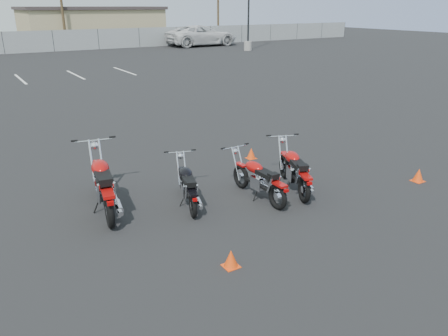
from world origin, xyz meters
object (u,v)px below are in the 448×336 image
motorcycle_front_red (103,185)px  motorcycle_third_red (259,179)px  motorcycle_rear_red (295,170)px  motorcycle_second_black (188,186)px  white_van (202,30)px

motorcycle_front_red → motorcycle_third_red: size_ratio=1.26×
motorcycle_third_red → motorcycle_rear_red: 0.94m
motorcycle_front_red → motorcycle_rear_red: size_ratio=1.20×
motorcycle_second_black → motorcycle_rear_red: bearing=-13.4°
motorcycle_rear_red → white_van: 36.68m
motorcycle_front_red → motorcycle_second_black: 1.66m
motorcycle_third_red → motorcycle_rear_red: bearing=-2.5°
white_van → motorcycle_rear_red: bearing=153.6°
motorcycle_second_black → motorcycle_third_red: motorcycle_third_red is taller
motorcycle_front_red → white_van: white_van is taller
motorcycle_front_red → motorcycle_rear_red: motorcycle_front_red is taller
motorcycle_third_red → white_van: (17.06, 32.89, 1.15)m
motorcycle_front_red → motorcycle_second_black: size_ratio=1.33×
white_van → motorcycle_third_red: bearing=152.2°
motorcycle_front_red → motorcycle_second_black: bearing=-23.4°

